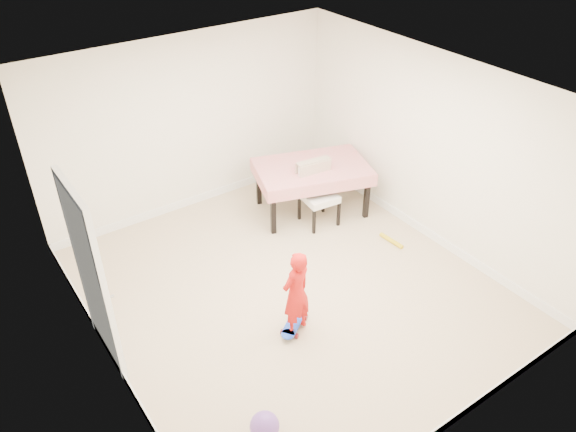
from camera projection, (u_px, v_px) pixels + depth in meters
ground at (291, 289)px, 7.02m from camera, size 5.00×5.00×0.00m
ceiling at (291, 93)px, 5.59m from camera, size 4.50×5.00×0.04m
wall_back at (191, 125)px, 7.99m from camera, size 4.50×0.04×2.60m
wall_front at (465, 333)px, 4.61m from camera, size 4.50×0.04×2.60m
wall_left at (96, 274)px, 5.24m from camera, size 0.04×5.00×2.60m
wall_right at (429, 149)px, 7.36m from camera, size 0.04×5.00×2.60m
door at (92, 279)px, 5.60m from camera, size 0.11×0.94×2.11m
baseboard_back at (198, 198)px, 8.69m from camera, size 4.50×0.02×0.12m
baseboard_front at (443, 427)px, 5.29m from camera, size 4.50×0.02×0.12m
baseboard_left at (118, 365)px, 5.92m from camera, size 0.02×5.00×0.12m
baseboard_right at (418, 226)px, 8.06m from camera, size 0.02×5.00×0.12m
dining_table at (312, 188)px, 8.32m from camera, size 1.84×1.46×0.75m
dining_chair at (319, 195)px, 8.00m from camera, size 0.57×0.64×0.94m
skateboard at (294, 324)px, 6.45m from camera, size 0.58×0.49×0.08m
child at (296, 295)px, 6.13m from camera, size 0.43×0.33×1.07m
balloon at (265, 426)px, 5.21m from camera, size 0.28×0.28×0.28m
foam_toy at (391, 241)px, 7.82m from camera, size 0.09×0.40×0.06m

